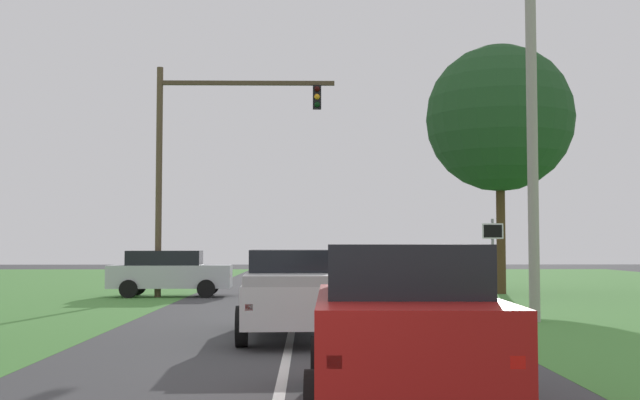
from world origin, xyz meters
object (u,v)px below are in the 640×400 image
oak_tree_right (499,118)px  crossing_suv_far (169,272)px  red_suv_near (402,323)px  keep_moving_sign (493,254)px  traffic_light (201,148)px  utility_pole_right (532,133)px  pickup_truck_lead (290,292)px

oak_tree_right → crossing_suv_far: oak_tree_right is taller
red_suv_near → keep_moving_sign: size_ratio=1.78×
keep_moving_sign → traffic_light: bearing=140.1°
oak_tree_right → utility_pole_right: bearing=-99.6°
traffic_light → pickup_truck_lead: bearing=-74.1°
crossing_suv_far → utility_pole_right: 15.65m
pickup_truck_lead → utility_pole_right: 8.08m
pickup_truck_lead → traffic_light: size_ratio=0.64×
red_suv_near → pickup_truck_lead: size_ratio=0.85×
keep_moving_sign → oak_tree_right: size_ratio=0.27×
traffic_light → oak_tree_right: (11.91, 1.84, 1.45)m
crossing_suv_far → oak_tree_right: bearing=6.1°
oak_tree_right → red_suv_near: bearing=-106.5°
pickup_truck_lead → crossing_suv_far: pickup_truck_lead is taller
red_suv_near → oak_tree_right: oak_tree_right is taller
red_suv_near → pickup_truck_lead: (-1.53, 7.52, -0.09)m
keep_moving_sign → crossing_suv_far: bearing=142.0°
pickup_truck_lead → keep_moving_sign: size_ratio=2.08×
pickup_truck_lead → oak_tree_right: oak_tree_right is taller
red_suv_near → crossing_suv_far: size_ratio=1.03×
pickup_truck_lead → crossing_suv_far: 14.41m
traffic_light → utility_pole_right: (9.95, -9.77, -0.79)m
red_suv_near → traffic_light: size_ratio=0.55×
crossing_suv_far → utility_pole_right: bearing=-42.4°
keep_moving_sign → utility_pole_right: size_ratio=0.28×
pickup_truck_lead → utility_pole_right: size_ratio=0.58×
pickup_truck_lead → keep_moving_sign: bearing=43.3°
utility_pole_right → oak_tree_right: bearing=80.4°
pickup_truck_lead → crossing_suv_far: bearing=110.1°
utility_pole_right → keep_moving_sign: bearing=107.4°
keep_moving_sign → crossing_suv_far: (-10.57, 8.24, -0.81)m
pickup_truck_lead → keep_moving_sign: keep_moving_sign is taller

